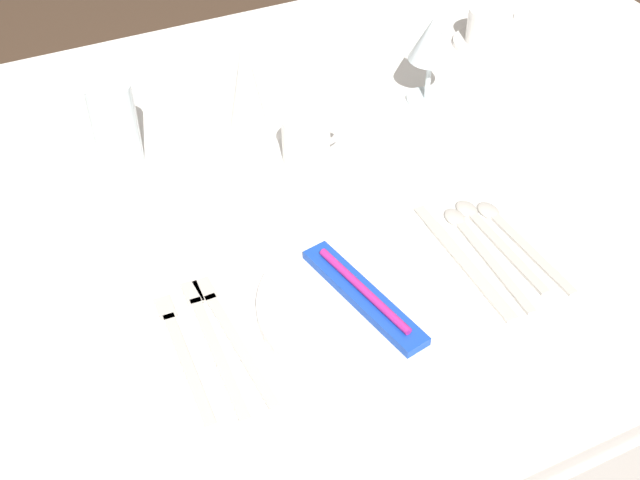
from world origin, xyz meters
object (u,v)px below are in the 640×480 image
(toothbrush_package, at_px, (361,296))
(drink_tumbler, at_px, (115,125))
(coffee_cup_left, at_px, (490,25))
(coffee_cup_right, at_px, (307,139))
(fork_salad, at_px, (182,351))
(spoon_dessert, at_px, (489,233))
(fork_outer, at_px, (231,333))
(dinner_plate, at_px, (361,305))
(spoon_tea, at_px, (513,234))
(dinner_knife, at_px, (464,262))
(wine_glass_left, at_px, (432,43))
(napkin_folded, at_px, (246,80))
(spoon_soup, at_px, (477,245))
(fork_inner, at_px, (212,340))

(toothbrush_package, relative_size, drink_tumbler, 1.56)
(coffee_cup_left, bearing_deg, coffee_cup_right, -157.54)
(fork_salad, relative_size, spoon_dessert, 1.03)
(fork_outer, relative_size, coffee_cup_right, 2.35)
(dinner_plate, height_order, drink_tumbler, drink_tumbler)
(dinner_plate, xyz_separation_m, spoon_dessert, (0.23, 0.05, -0.01))
(fork_outer, relative_size, spoon_tea, 1.11)
(fork_salad, xyz_separation_m, spoon_dessert, (0.45, 0.02, 0.00))
(dinner_knife, distance_m, wine_glass_left, 0.41)
(coffee_cup_right, bearing_deg, coffee_cup_left, 22.46)
(fork_outer, bearing_deg, dinner_knife, -2.99)
(fork_salad, distance_m, napkin_folded, 0.49)
(spoon_tea, xyz_separation_m, coffee_cup_left, (0.27, 0.46, 0.04))
(spoon_soup, bearing_deg, spoon_tea, -2.98)
(coffee_cup_right, bearing_deg, napkin_folded, 107.19)
(dinner_plate, relative_size, fork_outer, 1.17)
(coffee_cup_right, bearing_deg, spoon_dessert, -57.84)
(fork_inner, height_order, drink_tumbler, drink_tumbler)
(toothbrush_package, bearing_deg, spoon_dessert, 12.21)
(dinner_knife, height_order, napkin_folded, napkin_folded)
(dinner_knife, bearing_deg, wine_glass_left, 66.36)
(fork_outer, height_order, drink_tumbler, drink_tumbler)
(dinner_plate, relative_size, napkin_folded, 1.60)
(fork_inner, bearing_deg, spoon_soup, 0.66)
(spoon_dessert, bearing_deg, fork_outer, -177.36)
(spoon_dessert, xyz_separation_m, drink_tumbler, (-0.42, 0.38, 0.07))
(fork_inner, xyz_separation_m, coffee_cup_right, (0.25, 0.27, 0.04))
(dinner_knife, distance_m, spoon_dessert, 0.07)
(spoon_dessert, xyz_separation_m, coffee_cup_right, (-0.16, 0.26, 0.04))
(spoon_dessert, distance_m, spoon_tea, 0.03)
(coffee_cup_right, bearing_deg, fork_salad, -136.73)
(dinner_plate, distance_m, spoon_tea, 0.26)
(spoon_tea, relative_size, napkin_folded, 1.23)
(napkin_folded, bearing_deg, toothbrush_package, -93.10)
(drink_tumbler, xyz_separation_m, napkin_folded, (0.21, 0.01, 0.02))
(fork_salad, xyz_separation_m, dinner_knife, (0.39, -0.02, 0.00))
(toothbrush_package, xyz_separation_m, fork_outer, (-0.16, 0.03, -0.02))
(spoon_soup, bearing_deg, spoon_dessert, 24.82)
(dinner_plate, xyz_separation_m, fork_inner, (-0.19, 0.03, -0.01))
(spoon_soup, xyz_separation_m, coffee_cup_left, (0.33, 0.46, 0.04))
(dinner_knife, relative_size, wine_glass_left, 1.54)
(coffee_cup_left, bearing_deg, spoon_soup, -125.40)
(toothbrush_package, bearing_deg, napkin_folded, 86.90)
(dinner_knife, xyz_separation_m, napkin_folded, (-0.14, 0.43, 0.08))
(spoon_dessert, distance_m, wine_glass_left, 0.36)
(dinner_plate, relative_size, wine_glass_left, 1.74)
(dinner_plate, relative_size, spoon_soup, 1.23)
(spoon_tea, height_order, napkin_folded, napkin_folded)
(dinner_plate, relative_size, drink_tumbler, 1.97)
(fork_inner, distance_m, spoon_tea, 0.44)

